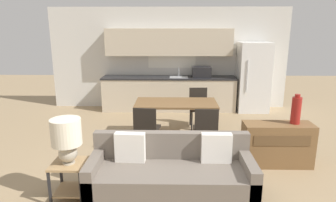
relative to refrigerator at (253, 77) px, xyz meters
name	(u,v)px	position (x,y,z in m)	size (l,w,h in m)	color
ground_plane	(164,198)	(-2.21, -4.25, -0.91)	(20.00, 20.00, 0.00)	#9E8460
wall_back	(169,58)	(-2.21, 0.38, 0.45)	(6.40, 0.07, 2.70)	silver
kitchen_counter	(169,79)	(-2.20, 0.08, -0.06)	(3.53, 0.65, 2.15)	beige
refrigerator	(253,77)	(0.00, 0.00, 0.00)	(0.80, 0.70, 1.81)	white
dining_table	(176,105)	(-2.04, -2.08, -0.21)	(1.60, 0.82, 0.76)	brown
couch	(171,173)	(-2.11, -4.21, -0.56)	(2.11, 0.80, 0.85)	#3D2D1E
side_table	(70,174)	(-3.44, -4.26, -0.57)	(0.44, 0.44, 0.50)	tan
table_lamp	(66,137)	(-3.44, -4.27, -0.04)	(0.38, 0.38, 0.60)	#B2A893
credenza	(277,144)	(-0.40, -3.22, -0.55)	(1.10, 0.41, 0.71)	brown
vase	(296,110)	(-0.14, -3.21, 0.02)	(0.15, 0.15, 0.48)	maroon
dining_chair_near_right	(206,128)	(-1.52, -2.86, -0.41)	(0.43, 0.43, 0.87)	black
dining_chair_far_right	(199,106)	(-1.52, -1.35, -0.41)	(0.44, 0.44, 0.87)	black
dining_chair_near_left	(146,127)	(-2.56, -2.83, -0.41)	(0.47, 0.47, 0.87)	black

